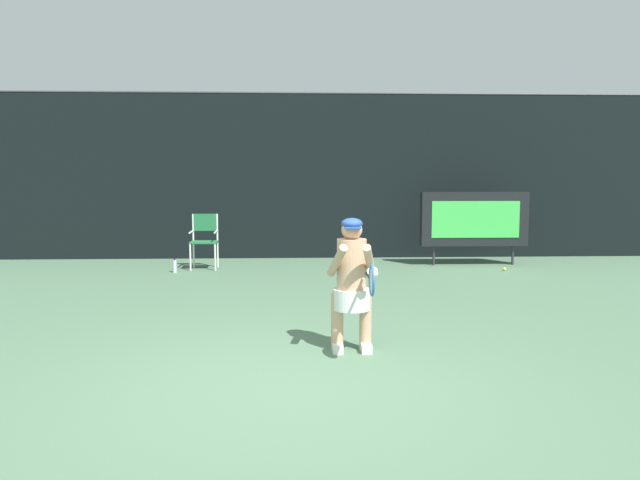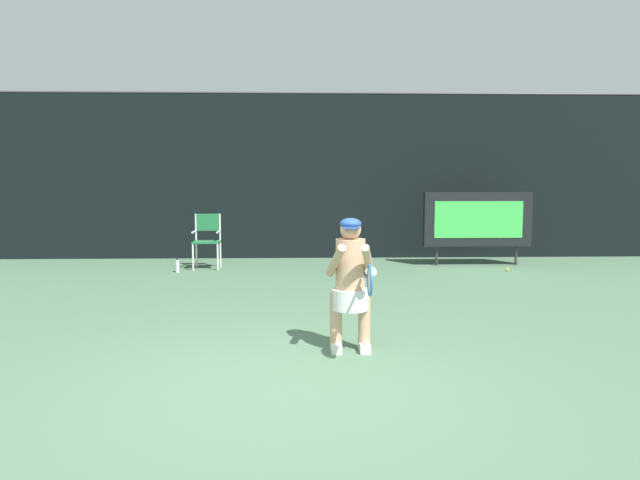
# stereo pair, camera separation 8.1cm
# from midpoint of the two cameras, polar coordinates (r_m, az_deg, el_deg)

# --- Properties ---
(ground) EXTENTS (18.00, 22.00, 0.03)m
(ground) POSITION_cam_midpoint_polar(r_m,az_deg,el_deg) (5.35, -3.89, -14.30)
(ground) COLOR #4E6F53
(backdrop_screen) EXTENTS (18.00, 0.12, 3.66)m
(backdrop_screen) POSITION_cam_midpoint_polar(r_m,az_deg,el_deg) (13.70, -3.05, 5.88)
(backdrop_screen) COLOR black
(backdrop_screen) RESTS_ON ground
(scoreboard) EXTENTS (2.20, 0.21, 1.50)m
(scoreboard) POSITION_cam_midpoint_polar(r_m,az_deg,el_deg) (12.97, 13.94, 1.88)
(scoreboard) COLOR black
(scoreboard) RESTS_ON ground
(umpire_chair) EXTENTS (0.52, 0.44, 1.08)m
(umpire_chair) POSITION_cam_midpoint_polar(r_m,az_deg,el_deg) (12.36, -10.86, 0.22)
(umpire_chair) COLOR white
(umpire_chair) RESTS_ON ground
(water_bottle) EXTENTS (0.07, 0.07, 0.27)m
(water_bottle) POSITION_cam_midpoint_polar(r_m,az_deg,el_deg) (12.03, -13.51, -2.38)
(water_bottle) COLOR silver
(water_bottle) RESTS_ON ground
(tennis_player) EXTENTS (0.53, 0.60, 1.41)m
(tennis_player) POSITION_cam_midpoint_polar(r_m,az_deg,el_deg) (6.46, 2.60, -3.76)
(tennis_player) COLOR white
(tennis_player) RESTS_ON ground
(tennis_racket) EXTENTS (0.03, 0.60, 0.31)m
(tennis_racket) POSITION_cam_midpoint_polar(r_m,az_deg,el_deg) (5.89, 4.40, -3.70)
(tennis_racket) COLOR black
(tennis_ball_loose) EXTENTS (0.07, 0.07, 0.07)m
(tennis_ball_loose) POSITION_cam_midpoint_polar(r_m,az_deg,el_deg) (12.43, 16.55, -2.60)
(tennis_ball_loose) COLOR #CCDB3D
(tennis_ball_loose) RESTS_ON ground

